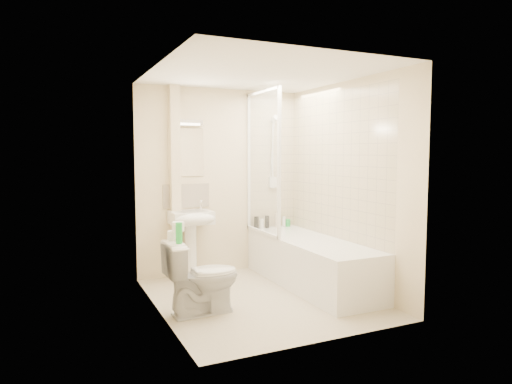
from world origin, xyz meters
name	(u,v)px	position (x,y,z in m)	size (l,w,h in m)	color
floor	(261,298)	(0.00, 0.00, 0.00)	(2.50, 2.50, 0.00)	beige
wall_back	(220,181)	(0.00, 1.25, 1.20)	(2.20, 0.02, 2.40)	beige
wall_left	(158,192)	(-1.10, 0.00, 1.20)	(0.02, 2.50, 2.40)	beige
wall_right	(346,185)	(1.10, 0.00, 1.20)	(0.02, 2.50, 2.40)	beige
ceiling	(261,73)	(0.00, 0.00, 2.40)	(2.20, 2.50, 0.02)	white
tile_back	(272,164)	(0.75, 1.24, 1.42)	(0.70, 0.01, 1.75)	beige
tile_right	(336,165)	(1.09, 0.20, 1.42)	(0.01, 2.10, 1.75)	beige
pipe_boxing	(175,183)	(-0.62, 1.19, 1.20)	(0.12, 0.12, 2.40)	beige
splashback	(186,196)	(-0.46, 1.24, 1.03)	(0.60, 0.01, 0.30)	beige
mirror	(186,152)	(-0.46, 1.24, 1.58)	(0.46, 0.01, 0.60)	white
strip_light	(186,123)	(-0.46, 1.22, 1.95)	(0.42, 0.07, 0.07)	silver
bathtub	(311,261)	(0.75, 0.20, 0.29)	(0.70, 2.10, 0.55)	white
shower_screen	(263,163)	(0.40, 0.80, 1.45)	(0.04, 0.92, 1.80)	white
shower_fixture	(273,155)	(0.75, 1.19, 1.55)	(0.10, 0.16, 0.99)	white
pedestal_sink	(192,225)	(-0.46, 1.01, 0.68)	(0.50, 0.47, 0.97)	white
bottle_black_a	(256,223)	(0.48, 1.16, 0.63)	(0.06, 0.06, 0.17)	black
bottle_white_a	(262,224)	(0.56, 1.16, 0.61)	(0.06, 0.06, 0.13)	white
bottle_black_b	(267,222)	(0.64, 1.16, 0.64)	(0.06, 0.06, 0.17)	black
bottle_cream	(277,220)	(0.79, 1.16, 0.64)	(0.06, 0.06, 0.19)	beige
bottle_white_b	(284,222)	(0.90, 1.16, 0.62)	(0.05, 0.05, 0.14)	silver
bottle_green	(288,223)	(0.96, 1.16, 0.60)	(0.07, 0.07, 0.10)	green
toilet	(202,277)	(-0.72, -0.18, 0.37)	(0.74, 0.44, 0.73)	white
toilet_roll_lower	(173,235)	(-0.98, -0.08, 0.78)	(0.11, 0.11, 0.09)	white
toilet_roll_upper	(178,226)	(-0.93, -0.11, 0.87)	(0.12, 0.12, 0.09)	white
green_bottle	(179,233)	(-0.97, -0.27, 0.83)	(0.06, 0.06, 0.20)	green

